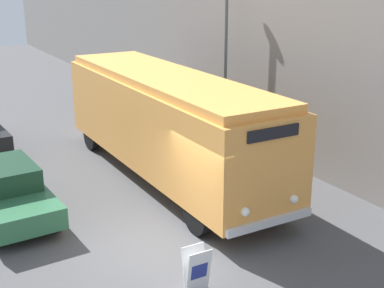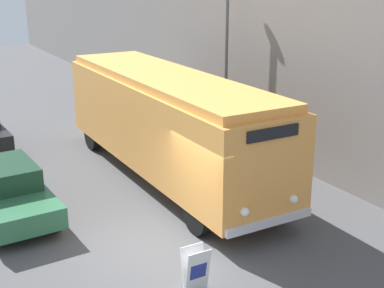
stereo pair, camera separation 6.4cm
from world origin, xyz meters
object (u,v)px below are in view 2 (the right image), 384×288
object	(u,v)px
parked_car_near	(7,190)
vintage_bus	(167,120)
streetlamp	(227,36)
sign_board	(196,271)

from	to	relation	value
parked_car_near	vintage_bus	bearing A→B (deg)	1.95
vintage_bus	streetlamp	xyz separation A→B (m)	(3.52, 2.02, 2.21)
vintage_bus	streetlamp	world-z (taller)	streetlamp
sign_board	streetlamp	world-z (taller)	streetlamp
vintage_bus	streetlamp	size ratio (longest dim) A/B	1.69
vintage_bus	sign_board	distance (m)	6.76
vintage_bus	sign_board	bearing A→B (deg)	-112.10
vintage_bus	parked_car_near	xyz separation A→B (m)	(-5.09, -0.42, -1.17)
sign_board	streetlamp	size ratio (longest dim) A/B	0.16
sign_board	parked_car_near	bearing A→B (deg)	114.53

